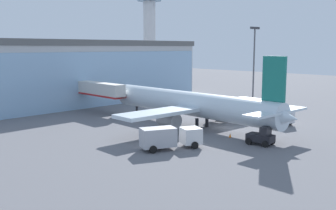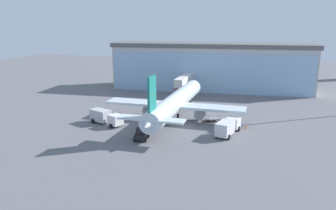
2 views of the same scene
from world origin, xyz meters
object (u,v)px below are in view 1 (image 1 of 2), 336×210
object	(u,v)px
apron_light_mast	(254,56)
fuel_truck	(274,114)
safety_cone_nose	(230,135)
jet_bridge	(97,90)
baggage_cart	(223,117)
safety_cone_wingtip	(260,116)
pushback_tug	(261,137)
airplane	(193,104)
control_tower	(149,23)
catering_truck	(169,137)

from	to	relation	value
apron_light_mast	fuel_truck	world-z (taller)	apron_light_mast
fuel_truck	safety_cone_nose	xyz separation A→B (m)	(-13.12, -1.46, -1.19)
jet_bridge	baggage_cart	bearing A→B (deg)	-152.60
fuel_truck	safety_cone_wingtip	distance (m)	5.49
jet_bridge	safety_cone_nose	world-z (taller)	jet_bridge
apron_light_mast	pushback_tug	bearing A→B (deg)	-144.30
airplane	fuel_truck	bearing A→B (deg)	-121.34
jet_bridge	pushback_tug	world-z (taller)	jet_bridge
safety_cone_wingtip	pushback_tug	bearing A→B (deg)	-146.30
apron_light_mast	safety_cone_wingtip	world-z (taller)	apron_light_mast
control_tower	apron_light_mast	xyz separation A→B (m)	(-14.16, -52.76, -10.11)
safety_cone_wingtip	catering_truck	bearing A→B (deg)	-169.90
airplane	pushback_tug	world-z (taller)	airplane
apron_light_mast	fuel_truck	size ratio (longest dim) A/B	2.16
apron_light_mast	safety_cone_wingtip	size ratio (longest dim) A/B	29.97
control_tower	fuel_truck	distance (m)	82.44
safety_cone_nose	airplane	bearing A→B (deg)	77.91
apron_light_mast	safety_cone_wingtip	distance (m)	25.80
catering_truck	pushback_tug	size ratio (longest dim) A/B	2.23
control_tower	airplane	bearing A→B (deg)	-126.29
fuel_truck	pushback_tug	bearing A→B (deg)	130.31
fuel_truck	pushback_tug	size ratio (longest dim) A/B	2.24
fuel_truck	pushback_tug	world-z (taller)	fuel_truck
apron_light_mast	catering_truck	size ratio (longest dim) A/B	2.17
catering_truck	safety_cone_wingtip	size ratio (longest dim) A/B	13.80
jet_bridge	apron_light_mast	xyz separation A→B (m)	(36.20, -9.54, 5.78)
apron_light_mast	airplane	bearing A→B (deg)	-160.41
fuel_truck	safety_cone_nose	distance (m)	13.26
control_tower	fuel_truck	world-z (taller)	control_tower
control_tower	apron_light_mast	size ratio (longest dim) A/B	1.95
catering_truck	baggage_cart	distance (m)	21.11
baggage_cart	fuel_truck	bearing A→B (deg)	94.88
jet_bridge	airplane	distance (m)	21.60
safety_cone_nose	safety_cone_wingtip	size ratio (longest dim) A/B	1.00
airplane	safety_cone_wingtip	distance (m)	14.83
airplane	safety_cone_nose	xyz separation A→B (m)	(-1.84, -8.59, -3.08)
apron_light_mast	catering_truck	distance (m)	49.87
fuel_truck	baggage_cart	xyz separation A→B (m)	(-3.57, 7.37, -0.97)
apron_light_mast	safety_cone_nose	bearing A→B (deg)	-149.80
pushback_tug	safety_cone_wingtip	xyz separation A→B (m)	(16.51, 11.01, -0.70)
catering_truck	pushback_tug	world-z (taller)	catering_truck
control_tower	baggage_cart	distance (m)	78.11
apron_light_mast	baggage_cart	world-z (taller)	apron_light_mast
catering_truck	fuel_truck	distance (m)	23.26
jet_bridge	fuel_truck	world-z (taller)	jet_bridge
jet_bridge	airplane	size ratio (longest dim) A/B	0.41
apron_light_mast	catering_truck	bearing A→B (deg)	-157.02
control_tower	catering_truck	size ratio (longest dim) A/B	4.24
fuel_truck	pushback_tug	xyz separation A→B (m)	(-13.53, -6.55, -0.49)
catering_truck	safety_cone_nose	size ratio (longest dim) A/B	13.80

